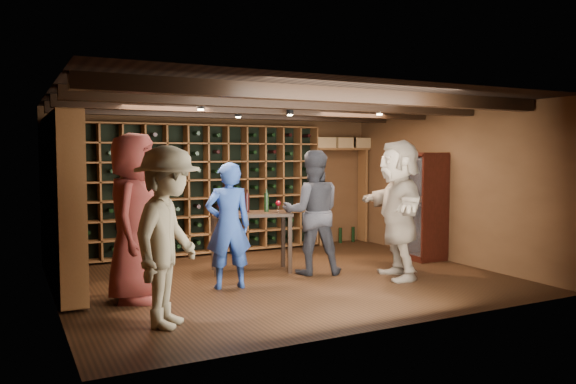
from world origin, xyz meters
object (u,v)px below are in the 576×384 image
man_blue_shirt (228,226)px  guest_red_floral (133,217)px  tasting_table (251,219)px  man_grey_suit (312,212)px  guest_beige (398,209)px  display_cabinet (425,208)px  guest_woman_black (145,223)px  guest_khaki (168,237)px

man_blue_shirt → guest_red_floral: guest_red_floral is taller
guest_red_floral → tasting_table: guest_red_floral is taller
man_grey_suit → tasting_table: bearing=-14.4°
guest_beige → man_blue_shirt: bearing=-84.3°
guest_beige → tasting_table: bearing=-109.9°
man_blue_shirt → guest_beige: size_ratio=0.84×
man_blue_shirt → guest_red_floral: (-1.23, -0.09, 0.18)m
man_grey_suit → guest_beige: guest_beige is taller
display_cabinet → man_blue_shirt: bearing=-174.3°
guest_woman_black → guest_khaki: size_ratio=0.87×
man_blue_shirt → man_grey_suit: man_grey_suit is taller
guest_woman_black → tasting_table: bearing=152.6°
man_blue_shirt → guest_khaki: (-1.13, -1.26, 0.10)m
display_cabinet → guest_woman_black: (-4.47, 0.59, -0.05)m
guest_red_floral → tasting_table: 2.11m
guest_beige → tasting_table: (-1.71, 1.32, -0.20)m
display_cabinet → man_blue_shirt: (-3.61, -0.36, -0.03)m
tasting_table → guest_khaki: bearing=-116.0°
man_blue_shirt → man_grey_suit: bearing=-159.7°
display_cabinet → guest_red_floral: (-4.84, -0.45, 0.15)m
guest_red_floral → guest_woman_black: size_ratio=1.26×
man_blue_shirt → tasting_table: man_blue_shirt is taller
guest_red_floral → guest_woman_black: 1.12m
man_blue_shirt → guest_woman_black: (-0.87, 0.95, -0.02)m
guest_woman_black → tasting_table: size_ratio=1.24×
guest_beige → display_cabinet: bearing=142.9°
tasting_table → guest_red_floral: bearing=-139.8°
guest_woman_black → guest_beige: size_ratio=0.82×
man_blue_shirt → man_grey_suit: size_ratio=0.91×
guest_khaki → guest_beige: (3.50, 0.75, 0.06)m
guest_red_floral → man_blue_shirt: bearing=-59.0°
guest_red_floral → guest_khaki: bearing=-147.8°
display_cabinet → guest_khaki: guest_khaki is taller
guest_woman_black → tasting_table: (1.53, -0.14, -0.02)m
display_cabinet → man_grey_suit: (-2.19, -0.09, 0.05)m
guest_khaki → guest_beige: bearing=-40.7°
man_blue_shirt → man_grey_suit: (1.41, 0.27, 0.08)m
display_cabinet → guest_beige: bearing=-145.0°
display_cabinet → tasting_table: size_ratio=1.35×
guest_woman_black → guest_beige: guest_beige is taller
guest_woman_black → man_grey_suit: bearing=141.2°
display_cabinet → guest_beige: size_ratio=0.89×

